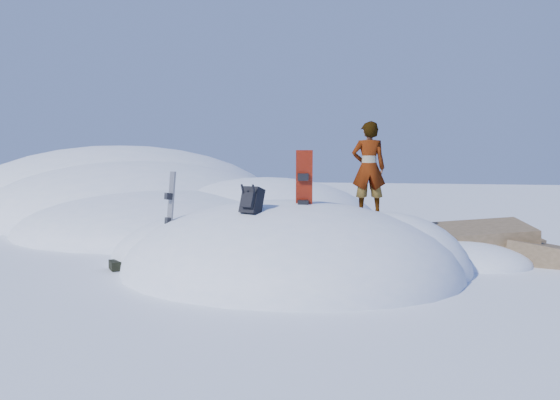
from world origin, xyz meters
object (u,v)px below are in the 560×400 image
(snowboard_dark, at_px, (170,211))
(backpack, at_px, (251,201))
(person, at_px, (369,168))
(snowboard_red, at_px, (304,194))

(snowboard_dark, relative_size, backpack, 2.87)
(backpack, height_order, person, person)
(snowboard_dark, height_order, person, person)
(snowboard_dark, bearing_deg, person, 68.49)
(backpack, bearing_deg, snowboard_dark, -179.25)
(snowboard_dark, distance_m, person, 4.26)
(snowboard_red, distance_m, person, 1.88)
(snowboard_red, xyz_separation_m, person, (0.94, 1.55, 0.49))
(snowboard_red, relative_size, person, 0.87)
(snowboard_red, bearing_deg, backpack, -151.68)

